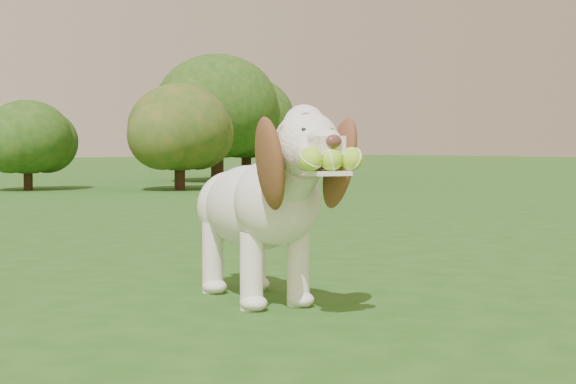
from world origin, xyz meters
TOP-DOWN VIEW (x-y plane):
  - ground at (0.00, 0.00)m, footprint 80.00×80.00m
  - dog at (0.17, -0.30)m, footprint 0.56×1.13m
  - shrub_d at (4.49, 7.26)m, footprint 1.39×1.39m
  - shrub_c at (2.86, 8.48)m, footprint 1.17×1.17m
  - shrub_h at (8.39, 11.09)m, footprint 1.90×1.90m
  - shrub_f at (6.54, 9.37)m, footprint 2.07×2.07m

SIDE VIEW (x-z plane):
  - ground at x=0.00m, z-range 0.00..0.00m
  - dog at x=0.17m, z-range 0.02..0.76m
  - shrub_c at x=2.86m, z-range 0.11..1.32m
  - shrub_d at x=4.49m, z-range 0.13..1.57m
  - shrub_h at x=8.39m, z-range 0.17..2.14m
  - shrub_f at x=6.54m, z-range 0.19..2.33m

